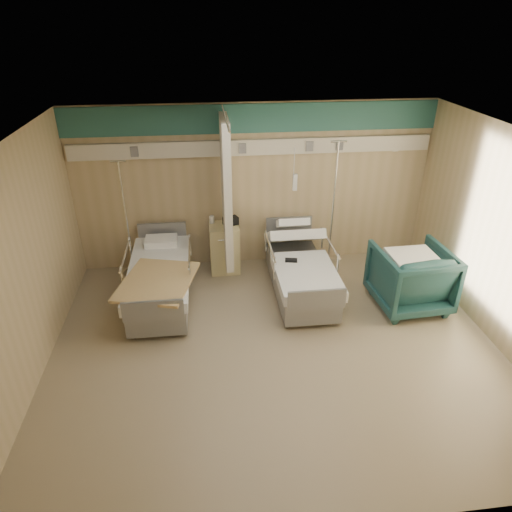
{
  "coord_description": "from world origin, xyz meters",
  "views": [
    {
      "loc": [
        -0.83,
        -4.82,
        4.04
      ],
      "look_at": [
        -0.19,
        0.6,
        1.1
      ],
      "focal_mm": 32.0,
      "sensor_mm": 36.0,
      "label": 1
    }
  ],
  "objects_px": {
    "bed_right": "(300,276)",
    "iv_stand_right": "(330,242)",
    "bedside_cabinet": "(225,248)",
    "visitor_armchair": "(411,278)",
    "iv_stand_left": "(131,252)",
    "bed_left": "(160,284)"
  },
  "relations": [
    {
      "from": "bedside_cabinet",
      "to": "visitor_armchair",
      "type": "xyz_separation_m",
      "value": [
        2.73,
        -1.43,
        0.06
      ]
    },
    {
      "from": "visitor_armchair",
      "to": "iv_stand_left",
      "type": "distance_m",
      "value": 4.57
    },
    {
      "from": "bed_right",
      "to": "visitor_armchair",
      "type": "xyz_separation_m",
      "value": [
        1.58,
        -0.53,
        0.17
      ]
    },
    {
      "from": "visitor_armchair",
      "to": "iv_stand_left",
      "type": "xyz_separation_m",
      "value": [
        -4.32,
        1.47,
        -0.07
      ]
    },
    {
      "from": "bed_left",
      "to": "bedside_cabinet",
      "type": "xyz_separation_m",
      "value": [
        1.05,
        0.9,
        0.11
      ]
    },
    {
      "from": "bed_right",
      "to": "iv_stand_left",
      "type": "relative_size",
      "value": 1.07
    },
    {
      "from": "iv_stand_left",
      "to": "bed_right",
      "type": "bearing_deg",
      "value": -18.98
    },
    {
      "from": "visitor_armchair",
      "to": "iv_stand_right",
      "type": "relative_size",
      "value": 0.48
    },
    {
      "from": "bed_right",
      "to": "bedside_cabinet",
      "type": "bearing_deg",
      "value": 141.95
    },
    {
      "from": "bed_right",
      "to": "iv_stand_left",
      "type": "xyz_separation_m",
      "value": [
        -2.74,
        0.94,
        0.1
      ]
    },
    {
      "from": "bedside_cabinet",
      "to": "bed_right",
      "type": "bearing_deg",
      "value": -38.05
    },
    {
      "from": "bed_left",
      "to": "visitor_armchair",
      "type": "height_order",
      "value": "visitor_armchair"
    },
    {
      "from": "bedside_cabinet",
      "to": "iv_stand_left",
      "type": "relative_size",
      "value": 0.42
    },
    {
      "from": "bed_left",
      "to": "bedside_cabinet",
      "type": "distance_m",
      "value": 1.39
    },
    {
      "from": "bed_right",
      "to": "bed_left",
      "type": "distance_m",
      "value": 2.2
    },
    {
      "from": "visitor_armchair",
      "to": "iv_stand_right",
      "type": "distance_m",
      "value": 1.64
    },
    {
      "from": "bed_right",
      "to": "bed_left",
      "type": "xyz_separation_m",
      "value": [
        -2.2,
        0.0,
        0.0
      ]
    },
    {
      "from": "bed_right",
      "to": "bed_left",
      "type": "bearing_deg",
      "value": 180.0
    },
    {
      "from": "bedside_cabinet",
      "to": "visitor_armchair",
      "type": "distance_m",
      "value": 3.08
    },
    {
      "from": "bed_right",
      "to": "iv_stand_right",
      "type": "bearing_deg",
      "value": 50.52
    },
    {
      "from": "bed_left",
      "to": "bedside_cabinet",
      "type": "height_order",
      "value": "bedside_cabinet"
    },
    {
      "from": "visitor_armchair",
      "to": "iv_stand_right",
      "type": "height_order",
      "value": "iv_stand_right"
    }
  ]
}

